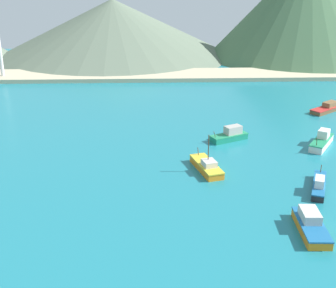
# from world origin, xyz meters

# --- Properties ---
(ground) EXTENTS (260.00, 280.00, 0.50)m
(ground) POSITION_xyz_m (0.00, 30.00, -0.25)
(ground) COLOR teal
(fishing_boat_0) EXTENTS (8.10, 5.76, 2.84)m
(fishing_boat_0) POSITION_xyz_m (24.36, 60.82, 1.05)
(fishing_boat_0) COLOR #198466
(fishing_boat_0) RESTS_ON ground
(fishing_boat_1) EXTENTS (7.11, 8.95, 3.08)m
(fishing_boat_1) POSITION_xyz_m (41.54, 56.96, 1.04)
(fishing_boat_1) COLOR silver
(fishing_boat_1) RESTS_ON ground
(fishing_boat_2) EXTENTS (5.16, 9.40, 2.49)m
(fishing_boat_2) POSITION_xyz_m (34.74, 38.69, 0.84)
(fishing_boat_2) COLOR #232328
(fishing_boat_2) RESTS_ON ground
(fishing_boat_4) EXTENTS (3.50, 8.98, 2.58)m
(fishing_boat_4) POSITION_xyz_m (29.60, 27.00, 0.96)
(fishing_boat_4) COLOR orange
(fishing_boat_4) RESTS_ON ground
(fishing_boat_5) EXTENTS (9.70, 8.28, 2.15)m
(fishing_boat_5) POSITION_xyz_m (50.81, 79.29, 0.78)
(fishing_boat_5) COLOR brown
(fishing_boat_5) RESTS_ON ground
(fishing_boat_9) EXTENTS (5.17, 9.51, 6.67)m
(fishing_boat_9) POSITION_xyz_m (18.09, 46.38, 0.82)
(fishing_boat_9) COLOR orange
(fishing_boat_9) RESTS_ON ground
(beach_strip) EXTENTS (247.00, 14.66, 1.20)m
(beach_strip) POSITION_xyz_m (0.00, 116.42, 0.60)
(beach_strip) COLOR #C6B793
(beach_strip) RESTS_ON ground
(hill_central) EXTENTS (88.85, 88.85, 20.92)m
(hill_central) POSITION_xyz_m (-5.82, 154.36, 10.46)
(hill_central) COLOR #60705B
(hill_central) RESTS_ON ground
(hill_east) EXTENTS (70.68, 70.68, 37.76)m
(hill_east) POSITION_xyz_m (65.51, 148.10, 18.88)
(hill_east) COLOR #476B47
(hill_east) RESTS_ON ground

